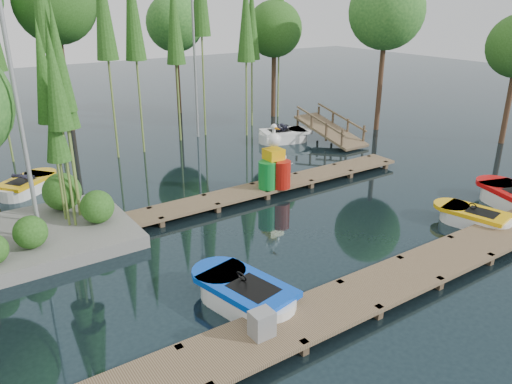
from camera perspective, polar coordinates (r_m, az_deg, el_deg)
ground_plane at (r=15.22m, az=-0.50°, el=-4.82°), size 90.00×90.00×0.00m
near_dock at (r=12.10m, az=11.64°, el=-11.54°), size 18.00×1.50×0.50m
far_dock at (r=17.54m, az=-2.31°, el=-0.34°), size 15.00×1.20×0.50m
tree_screen at (r=22.66m, az=-21.19°, el=18.53°), size 34.42×18.53×10.31m
lamp_island at (r=14.24m, az=-25.69°, el=9.37°), size 0.30×0.30×7.25m
lamp_rear at (r=25.30m, az=-7.06°, el=15.67°), size 0.30×0.30×7.25m
ramp at (r=25.12m, az=8.46°, el=7.04°), size 1.50×3.94×1.49m
boat_blue at (r=11.79m, az=-1.29°, el=-11.72°), size 1.88×3.10×0.97m
boat_yellow_near at (r=17.11m, az=23.60°, el=-2.77°), size 1.61×2.61×0.82m
boat_yellow_far at (r=20.15m, az=-24.73°, el=0.67°), size 2.67×2.43×1.26m
boat_white_far at (r=24.93m, az=3.23°, el=6.43°), size 3.02×2.00×1.31m
utility_cabinet at (r=10.39m, az=0.67°, el=-14.82°), size 0.46×0.39×0.56m
yellow_barrel at (r=18.07m, az=1.27°, el=1.94°), size 0.54×0.54×0.80m
drum_cluster at (r=17.99m, az=2.20°, el=2.75°), size 1.33×1.22×2.29m
seagull_post at (r=18.58m, az=3.67°, el=2.74°), size 0.46×0.25×0.73m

